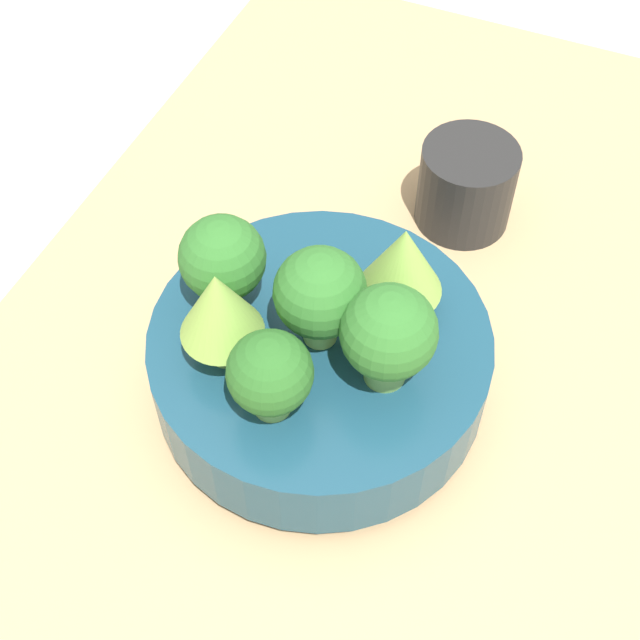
# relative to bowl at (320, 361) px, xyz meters

# --- Properties ---
(ground_plane) EXTENTS (6.00, 6.00, 0.00)m
(ground_plane) POSITION_rel_bowl_xyz_m (-0.01, -0.03, -0.08)
(ground_plane) COLOR beige
(table) EXTENTS (1.08, 0.63, 0.04)m
(table) POSITION_rel_bowl_xyz_m (-0.01, -0.03, -0.06)
(table) COLOR tan
(table) RESTS_ON ground_plane
(bowl) EXTENTS (0.26, 0.26, 0.07)m
(bowl) POSITION_rel_bowl_xyz_m (0.00, 0.00, 0.00)
(bowl) COLOR navy
(bowl) RESTS_ON table
(broccoli_floret_back) EXTENTS (0.06, 0.06, 0.08)m
(broccoli_floret_back) POSITION_rel_bowl_xyz_m (0.00, 0.08, 0.08)
(broccoli_floret_back) COLOR #6BA34C
(broccoli_floret_back) RESTS_ON bowl
(romanesco_piece_far) EXTENTS (0.06, 0.06, 0.09)m
(romanesco_piece_far) POSITION_rel_bowl_xyz_m (-0.04, 0.06, 0.09)
(romanesco_piece_far) COLOR #609347
(romanesco_piece_far) RESTS_ON bowl
(broccoli_floret_center) EXTENTS (0.07, 0.07, 0.08)m
(broccoli_floret_center) POSITION_rel_bowl_xyz_m (-0.00, 0.00, 0.08)
(broccoli_floret_center) COLOR #7AB256
(broccoli_floret_center) RESTS_ON bowl
(broccoli_floret_front) EXTENTS (0.07, 0.07, 0.09)m
(broccoli_floret_front) POSITION_rel_bowl_xyz_m (-0.01, -0.06, 0.08)
(broccoli_floret_front) COLOR #609347
(broccoli_floret_front) RESTS_ON bowl
(broccoli_floret_left) EXTENTS (0.06, 0.06, 0.07)m
(broccoli_floret_left) POSITION_rel_bowl_xyz_m (-0.07, 0.01, 0.07)
(broccoli_floret_left) COLOR #6BA34C
(broccoli_floret_left) RESTS_ON bowl
(romanesco_piece_near) EXTENTS (0.06, 0.06, 0.08)m
(romanesco_piece_near) POSITION_rel_bowl_xyz_m (0.05, -0.04, 0.08)
(romanesco_piece_near) COLOR #6BA34C
(romanesco_piece_near) RESTS_ON bowl
(cup) EXTENTS (0.09, 0.09, 0.08)m
(cup) POSITION_rel_bowl_xyz_m (0.23, -0.04, -0.00)
(cup) COLOR black
(cup) RESTS_ON table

